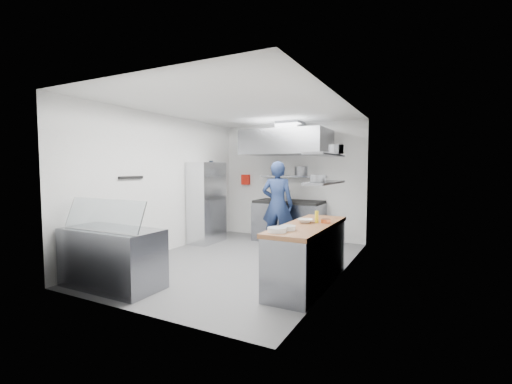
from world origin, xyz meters
The scene contains 35 objects.
floor centered at (0.00, 0.00, 0.00)m, with size 5.00×5.00×0.00m, color #535355.
ceiling centered at (0.00, 0.00, 2.80)m, with size 5.00×5.00×0.00m, color silver.
wall_back centered at (0.00, 2.50, 1.40)m, with size 3.60×0.02×2.80m, color white.
wall_front centered at (0.00, -2.50, 1.40)m, with size 3.60×0.02×2.80m, color white.
wall_left centered at (-1.80, 0.00, 1.40)m, with size 5.00×0.02×2.80m, color white.
wall_right centered at (1.80, 0.00, 1.40)m, with size 5.00×0.02×2.80m, color white.
gas_range centered at (0.10, 2.10, 0.45)m, with size 1.60×0.80×0.90m, color gray.
cooktop centered at (0.10, 2.10, 0.93)m, with size 1.57×0.78×0.06m, color black.
stock_pot_left centered at (-0.40, 2.48, 1.06)m, with size 0.28×0.28×0.20m, color slate.
stock_pot_mid centered at (-0.03, 2.01, 1.08)m, with size 0.36×0.36×0.24m, color slate.
over_range_shelf centered at (0.10, 2.34, 1.52)m, with size 1.60×0.30×0.04m, color gray.
shelf_pot_a centered at (-0.35, 2.38, 1.63)m, with size 0.27×0.27×0.18m, color slate.
shelf_pot_b centered at (0.25, 2.51, 1.65)m, with size 0.32×0.32×0.22m, color slate.
extractor_hood centered at (0.10, 1.93, 2.30)m, with size 1.90×1.15×0.55m, color gray.
hood_duct centered at (0.10, 2.15, 2.68)m, with size 0.55×0.55×0.24m, color slate.
red_firebox centered at (-1.25, 2.44, 1.42)m, with size 0.22×0.10×0.26m, color red.
chef centered at (0.12, 1.38, 0.93)m, with size 0.68×0.45×1.87m, color #19284D.
wire_rack centered at (-1.53, 1.09, 0.93)m, with size 0.50×0.90×1.85m, color silver.
rack_bin_a centered at (-1.53, 0.95, 0.80)m, with size 0.15×0.19×0.17m, color white.
rack_bin_b centered at (-1.53, 1.38, 1.30)m, with size 0.14×0.18×0.16m, color yellow.
rack_jar centered at (-1.48, 1.21, 1.80)m, with size 0.10×0.10×0.18m, color black.
knife_strip centered at (-1.78, -0.90, 1.55)m, with size 0.04×0.55×0.05m, color black.
prep_counter_base centered at (1.48, -0.60, 0.42)m, with size 0.62×2.00×0.84m, color gray.
prep_counter_top centered at (1.48, -0.60, 0.87)m, with size 0.65×2.04×0.06m, color #99633D.
plate_stack_a centered at (1.33, -1.39, 0.93)m, with size 0.25×0.25×0.06m, color white.
plate_stack_b centered at (1.39, -1.19, 0.93)m, with size 0.21×0.21×0.06m, color white.
copper_pan centered at (1.68, -0.38, 0.93)m, with size 0.14×0.14×0.06m, color #D86D3D.
squeeze_bottle centered at (1.55, -0.42, 0.99)m, with size 0.05×0.05×0.18m, color yellow.
mixing_bowl centered at (1.40, -0.50, 0.93)m, with size 0.23×0.23×0.06m, color white.
wall_shelf_lower centered at (1.64, -0.30, 1.50)m, with size 0.30×1.30×0.04m, color gray.
wall_shelf_upper centered at (1.64, -0.30, 1.92)m, with size 0.30×1.30×0.04m, color gray.
shelf_pot_c centered at (1.63, -0.66, 1.57)m, with size 0.22×0.22×0.10m, color slate.
shelf_pot_d centered at (1.73, -0.05, 2.01)m, with size 0.23×0.23×0.14m, color slate.
display_case centered at (-1.00, -2.00, 0.42)m, with size 1.50×0.70×0.85m, color gray.
display_glass centered at (-1.00, -2.12, 1.07)m, with size 1.47×0.02×0.45m, color silver.
Camera 1 is at (3.07, -5.37, 1.72)m, focal length 24.00 mm.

